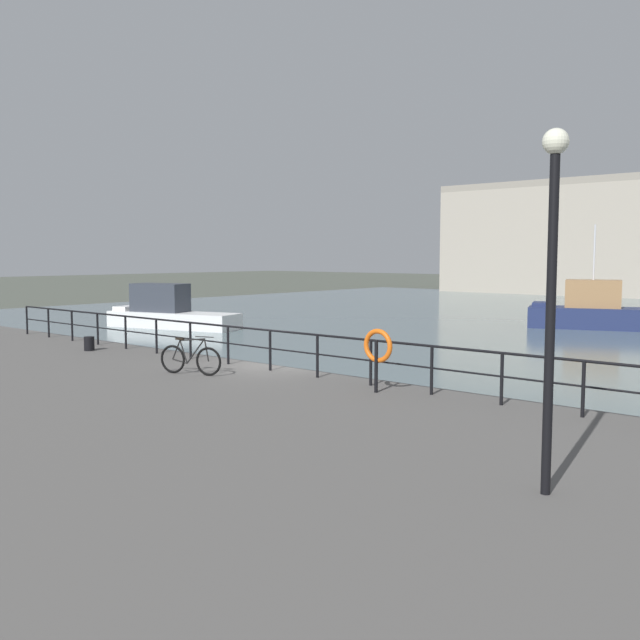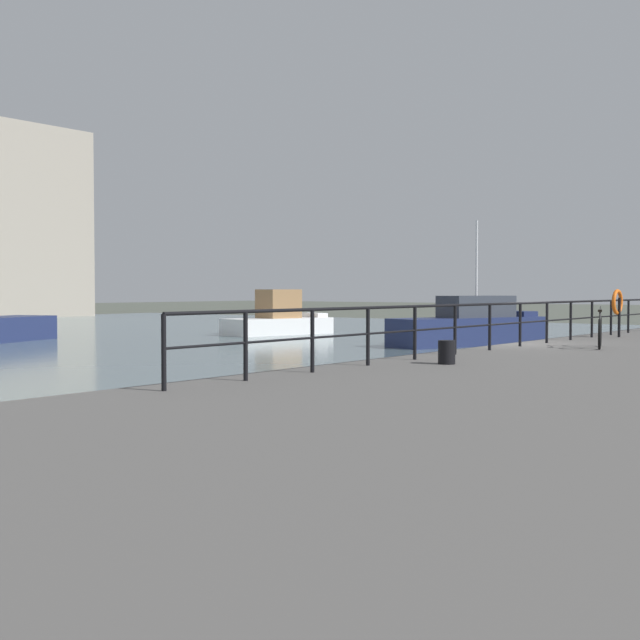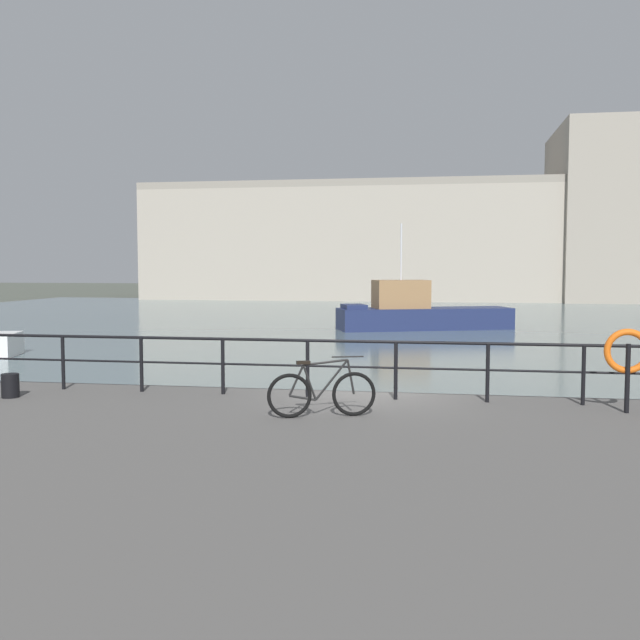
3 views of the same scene
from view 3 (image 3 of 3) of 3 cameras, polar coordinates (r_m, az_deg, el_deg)
name	(u,v)px [view 3 (image 3 of 3)]	position (r m, az deg, el deg)	size (l,w,h in m)	color
ground_plane	(364,447)	(14.50, 3.45, -9.85)	(240.00, 240.00, 0.00)	#4C5147
water_basin	(419,324)	(44.35, 7.68, -0.31)	(80.00, 60.00, 0.01)	slate
quay_promenade	(299,545)	(8.20, -1.68, -17.12)	(56.00, 13.00, 1.10)	#565451
harbor_building	(497,236)	(77.82, 13.62, 6.39)	(58.31, 16.31, 17.05)	#A89E8E
moored_green_narrowboat	(419,313)	(40.59, 7.68, 0.54)	(9.78, 5.56, 5.78)	navy
quay_railing	(396,359)	(13.37, 5.92, -3.04)	(26.17, 0.07, 1.08)	black
parked_bicycle	(322,393)	(11.81, 0.13, -5.71)	(1.70, 0.62, 0.98)	black
mooring_bollard	(10,386)	(14.72, -22.96, -4.72)	(0.32, 0.32, 0.44)	black
life_ring_stand	(627,354)	(13.13, 22.81, -2.46)	(0.75, 0.16, 1.40)	black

